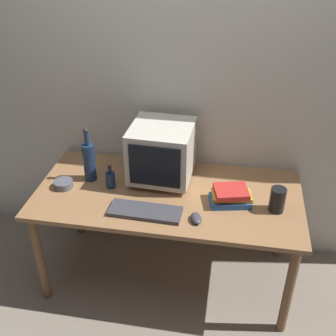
{
  "coord_description": "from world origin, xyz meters",
  "views": [
    {
      "loc": [
        0.36,
        -2.07,
        2.2
      ],
      "look_at": [
        0.0,
        0.0,
        0.88
      ],
      "focal_mm": 44.58,
      "sensor_mm": 36.0,
      "label": 1
    }
  ],
  "objects_px": {
    "keyboard": "(145,211)",
    "bottle_short": "(110,179)",
    "bottle_tall": "(89,161)",
    "crt_monitor": "(162,152)",
    "cd_spindle": "(63,184)",
    "metal_canister": "(277,200)",
    "computer_mouse": "(196,218)",
    "book_stack": "(231,196)"
  },
  "relations": [
    {
      "from": "keyboard",
      "to": "bottle_short",
      "type": "xyz_separation_m",
      "value": [
        -0.27,
        0.22,
        0.05
      ]
    },
    {
      "from": "keyboard",
      "to": "bottle_tall",
      "type": "relative_size",
      "value": 1.15
    },
    {
      "from": "keyboard",
      "to": "bottle_tall",
      "type": "xyz_separation_m",
      "value": [
        -0.42,
        0.29,
        0.13
      ]
    },
    {
      "from": "crt_monitor",
      "to": "cd_spindle",
      "type": "xyz_separation_m",
      "value": [
        -0.59,
        -0.21,
        -0.17
      ]
    },
    {
      "from": "bottle_short",
      "to": "metal_canister",
      "type": "height_order",
      "value": "bottle_short"
    },
    {
      "from": "computer_mouse",
      "to": "crt_monitor",
      "type": "bearing_deg",
      "value": 106.52
    },
    {
      "from": "bottle_tall",
      "to": "metal_canister",
      "type": "distance_m",
      "value": 1.18
    },
    {
      "from": "bottle_tall",
      "to": "bottle_short",
      "type": "distance_m",
      "value": 0.19
    },
    {
      "from": "computer_mouse",
      "to": "bottle_tall",
      "type": "distance_m",
      "value": 0.79
    },
    {
      "from": "computer_mouse",
      "to": "cd_spindle",
      "type": "distance_m",
      "value": 0.88
    },
    {
      "from": "book_stack",
      "to": "metal_canister",
      "type": "distance_m",
      "value": 0.27
    },
    {
      "from": "book_stack",
      "to": "metal_canister",
      "type": "bearing_deg",
      "value": -5.73
    },
    {
      "from": "crt_monitor",
      "to": "bottle_short",
      "type": "bearing_deg",
      "value": -151.55
    },
    {
      "from": "keyboard",
      "to": "book_stack",
      "type": "height_order",
      "value": "book_stack"
    },
    {
      "from": "bottle_tall",
      "to": "computer_mouse",
      "type": "bearing_deg",
      "value": -23.16
    },
    {
      "from": "bottle_tall",
      "to": "metal_canister",
      "type": "xyz_separation_m",
      "value": [
        1.17,
        -0.13,
        -0.06
      ]
    },
    {
      "from": "book_stack",
      "to": "keyboard",
      "type": "bearing_deg",
      "value": -159.0
    },
    {
      "from": "cd_spindle",
      "to": "bottle_short",
      "type": "bearing_deg",
      "value": 9.52
    },
    {
      "from": "cd_spindle",
      "to": "metal_canister",
      "type": "distance_m",
      "value": 1.31
    },
    {
      "from": "computer_mouse",
      "to": "metal_canister",
      "type": "height_order",
      "value": "metal_canister"
    },
    {
      "from": "crt_monitor",
      "to": "computer_mouse",
      "type": "distance_m",
      "value": 0.51
    },
    {
      "from": "keyboard",
      "to": "book_stack",
      "type": "distance_m",
      "value": 0.51
    },
    {
      "from": "computer_mouse",
      "to": "bottle_short",
      "type": "relative_size",
      "value": 0.62
    },
    {
      "from": "metal_canister",
      "to": "bottle_short",
      "type": "bearing_deg",
      "value": 176.39
    },
    {
      "from": "bottle_tall",
      "to": "cd_spindle",
      "type": "distance_m",
      "value": 0.22
    },
    {
      "from": "computer_mouse",
      "to": "book_stack",
      "type": "bearing_deg",
      "value": 30.66
    },
    {
      "from": "cd_spindle",
      "to": "keyboard",
      "type": "bearing_deg",
      "value": -16.96
    },
    {
      "from": "computer_mouse",
      "to": "book_stack",
      "type": "relative_size",
      "value": 0.38
    },
    {
      "from": "bottle_tall",
      "to": "book_stack",
      "type": "distance_m",
      "value": 0.91
    },
    {
      "from": "bottle_tall",
      "to": "book_stack",
      "type": "relative_size",
      "value": 1.39
    },
    {
      "from": "computer_mouse",
      "to": "bottle_short",
      "type": "xyz_separation_m",
      "value": [
        -0.57,
        0.24,
        0.04
      ]
    },
    {
      "from": "crt_monitor",
      "to": "book_stack",
      "type": "distance_m",
      "value": 0.51
    },
    {
      "from": "bottle_tall",
      "to": "bottle_short",
      "type": "height_order",
      "value": "bottle_tall"
    },
    {
      "from": "crt_monitor",
      "to": "book_stack",
      "type": "height_order",
      "value": "crt_monitor"
    },
    {
      "from": "keyboard",
      "to": "metal_canister",
      "type": "relative_size",
      "value": 2.8
    },
    {
      "from": "keyboard",
      "to": "bottle_tall",
      "type": "height_order",
      "value": "bottle_tall"
    },
    {
      "from": "crt_monitor",
      "to": "metal_canister",
      "type": "height_order",
      "value": "crt_monitor"
    },
    {
      "from": "crt_monitor",
      "to": "bottle_tall",
      "type": "distance_m",
      "value": 0.46
    },
    {
      "from": "crt_monitor",
      "to": "cd_spindle",
      "type": "distance_m",
      "value": 0.65
    },
    {
      "from": "computer_mouse",
      "to": "cd_spindle",
      "type": "xyz_separation_m",
      "value": [
        -0.86,
        0.19,
        0.0
      ]
    },
    {
      "from": "keyboard",
      "to": "computer_mouse",
      "type": "relative_size",
      "value": 4.2
    },
    {
      "from": "book_stack",
      "to": "cd_spindle",
      "type": "height_order",
      "value": "book_stack"
    }
  ]
}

